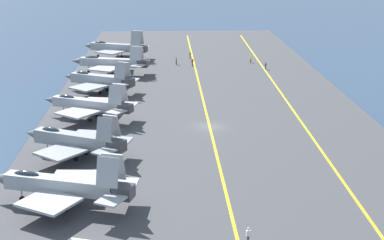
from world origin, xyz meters
The scene contains 16 objects.
ground_plane centered at (0.00, 0.00, 0.00)m, with size 2000.00×2000.00×0.00m, color #2D425B.
carrier_deck centered at (0.00, 0.00, 0.20)m, with size 200.39×53.66×0.40m, color #424244.
deck_stripe_foul_line centered at (0.00, -14.76, 0.40)m, with size 180.35×0.36×0.01m, color yellow.
deck_stripe_centerline centered at (0.00, 0.00, 0.40)m, with size 180.35×0.36×0.01m, color yellow.
parked_jet_second centered at (-27.76, 17.98, 2.89)m, with size 12.00×16.92×6.46m.
parked_jet_third centered at (-12.57, 18.85, 2.81)m, with size 12.54×15.31×6.29m.
parked_jet_fourth centered at (4.53, 19.07, 2.97)m, with size 12.56×16.00×6.31m.
parked_jet_fifth centered at (22.24, 19.27, 2.86)m, with size 13.75×15.08×6.17m.
parked_jet_sixth centered at (37.79, 18.42, 3.01)m, with size 13.67×17.20×6.24m.
parked_jet_seventh centered at (55.66, 18.67, 3.15)m, with size 12.49×16.72×6.97m.
crew_white_vest centered at (-37.02, -0.89, 1.38)m, with size 0.30×0.41×1.77m.
crew_green_vest centered at (54.51, 0.68, 1.38)m, with size 0.46×0.45×1.78m.
crew_blue_vest centered at (41.40, -15.67, 1.31)m, with size 0.33×0.42×1.65m.
crew_yellow_vest centered at (48.75, -13.37, 1.34)m, with size 0.44×0.35×1.71m.
crew_red_vest centered at (45.55, 0.54, 1.37)m, with size 0.44×0.46×1.77m.
crew_brown_vest centered at (47.46, 4.19, 1.36)m, with size 0.39×0.28×1.74m.
Camera 1 is at (-86.78, 6.76, 28.20)m, focal length 55.00 mm.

